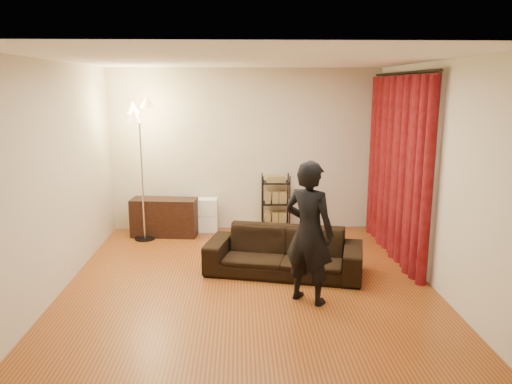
{
  "coord_description": "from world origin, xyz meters",
  "views": [
    {
      "loc": [
        -0.11,
        -5.83,
        2.41
      ],
      "look_at": [
        0.1,
        0.3,
        1.1
      ],
      "focal_mm": 35.0,
      "sensor_mm": 36.0,
      "label": 1
    }
  ],
  "objects_px": {
    "media_cabinet": "(164,217)",
    "storage_boxes": "(207,215)",
    "sofa": "(284,252)",
    "person": "(309,232)",
    "floor_lamp": "(142,172)",
    "wire_shelf": "(276,203)"
  },
  "relations": [
    {
      "from": "media_cabinet",
      "to": "storage_boxes",
      "type": "distance_m",
      "value": 0.72
    },
    {
      "from": "sofa",
      "to": "storage_boxes",
      "type": "height_order",
      "value": "sofa"
    },
    {
      "from": "sofa",
      "to": "person",
      "type": "relative_size",
      "value": 1.23
    },
    {
      "from": "media_cabinet",
      "to": "sofa",
      "type": "bearing_deg",
      "value": -38.07
    },
    {
      "from": "floor_lamp",
      "to": "storage_boxes",
      "type": "bearing_deg",
      "value": 23.35
    },
    {
      "from": "person",
      "to": "sofa",
      "type": "bearing_deg",
      "value": -40.73
    },
    {
      "from": "media_cabinet",
      "to": "person",
      "type": "bearing_deg",
      "value": -46.52
    },
    {
      "from": "person",
      "to": "wire_shelf",
      "type": "height_order",
      "value": "person"
    },
    {
      "from": "wire_shelf",
      "to": "floor_lamp",
      "type": "bearing_deg",
      "value": 166.31
    },
    {
      "from": "person",
      "to": "wire_shelf",
      "type": "xyz_separation_m",
      "value": [
        -0.17,
        2.8,
        -0.33
      ]
    },
    {
      "from": "media_cabinet",
      "to": "floor_lamp",
      "type": "bearing_deg",
      "value": -140.16
    },
    {
      "from": "media_cabinet",
      "to": "wire_shelf",
      "type": "xyz_separation_m",
      "value": [
        1.83,
        0.19,
        0.18
      ]
    },
    {
      "from": "person",
      "to": "storage_boxes",
      "type": "height_order",
      "value": "person"
    },
    {
      "from": "sofa",
      "to": "floor_lamp",
      "type": "distance_m",
      "value": 2.73
    },
    {
      "from": "media_cabinet",
      "to": "storage_boxes",
      "type": "height_order",
      "value": "media_cabinet"
    },
    {
      "from": "sofa",
      "to": "storage_boxes",
      "type": "xyz_separation_m",
      "value": [
        -1.12,
        1.97,
        -0.01
      ]
    },
    {
      "from": "person",
      "to": "storage_boxes",
      "type": "bearing_deg",
      "value": -28.73
    },
    {
      "from": "sofa",
      "to": "floor_lamp",
      "type": "xyz_separation_m",
      "value": [
        -2.09,
        1.55,
        0.8
      ]
    },
    {
      "from": "media_cabinet",
      "to": "storage_boxes",
      "type": "relative_size",
      "value": 1.86
    },
    {
      "from": "sofa",
      "to": "wire_shelf",
      "type": "bearing_deg",
      "value": 102.56
    },
    {
      "from": "person",
      "to": "media_cabinet",
      "type": "bearing_deg",
      "value": -16.22
    },
    {
      "from": "person",
      "to": "floor_lamp",
      "type": "bearing_deg",
      "value": -10.13
    }
  ]
}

